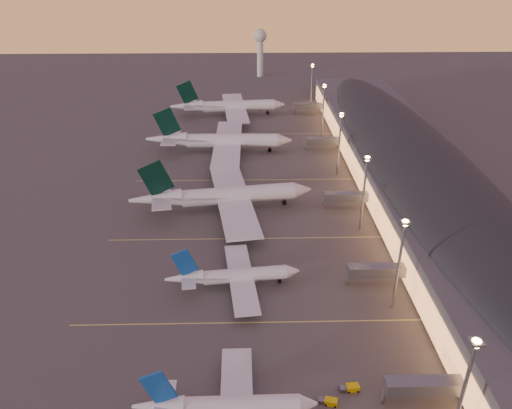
% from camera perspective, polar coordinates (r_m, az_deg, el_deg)
% --- Properties ---
extents(ground, '(700.00, 700.00, 0.00)m').
position_cam_1_polar(ground, '(130.36, -0.42, -11.90)').
color(ground, '#3F3D3B').
extents(airliner_narrow_south, '(35.93, 31.96, 12.88)m').
position_cam_1_polar(airliner_narrow_south, '(104.39, -3.45, -22.00)').
color(airliner_narrow_south, silver).
rests_on(airliner_narrow_south, ground).
extents(airliner_narrow_north, '(36.66, 32.93, 13.08)m').
position_cam_1_polar(airliner_narrow_north, '(136.30, -2.59, -8.16)').
color(airliner_narrow_north, silver).
rests_on(airliner_narrow_north, ground).
extents(airliner_wide_near, '(63.80, 58.69, 20.43)m').
position_cam_1_polar(airliner_wide_near, '(174.25, -3.82, 0.97)').
color(airliner_wide_near, silver).
rests_on(airliner_wide_near, ground).
extents(airliner_wide_mid, '(65.25, 59.23, 20.93)m').
position_cam_1_polar(airliner_wide_mid, '(225.69, -4.20, 7.28)').
color(airliner_wide_mid, silver).
rests_on(airliner_wide_mid, ground).
extents(airliner_wide_far, '(62.76, 57.39, 20.07)m').
position_cam_1_polar(airliner_wide_far, '(278.09, -3.18, 11.14)').
color(airliner_wide_far, silver).
rests_on(airliner_wide_far, ground).
extents(terminal_building, '(56.35, 255.00, 17.46)m').
position_cam_1_polar(terminal_building, '(198.78, 17.37, 4.28)').
color(terminal_building, '#48484D').
rests_on(terminal_building, ground).
extents(light_masts, '(2.20, 217.20, 25.90)m').
position_cam_1_polar(light_masts, '(182.11, 10.67, 5.96)').
color(light_masts, slate).
rests_on(light_masts, ground).
extents(radar_tower, '(9.00, 9.00, 32.50)m').
position_cam_1_polar(radar_tower, '(366.22, 0.49, 17.79)').
color(radar_tower, silver).
rests_on(radar_tower, ground).
extents(lane_markings, '(90.00, 180.36, 0.00)m').
position_cam_1_polar(lane_markings, '(163.32, -0.66, -2.99)').
color(lane_markings, '#D8C659').
rests_on(lane_markings, ground).
extents(baggage_tug_a, '(4.15, 2.54, 1.16)m').
position_cam_1_polar(baggage_tug_a, '(109.65, 8.29, -21.38)').
color(baggage_tug_a, yellow).
rests_on(baggage_tug_a, ground).
extents(baggage_tug_b, '(4.26, 2.06, 1.24)m').
position_cam_1_polar(baggage_tug_b, '(112.67, 10.71, -19.90)').
color(baggage_tug_b, yellow).
rests_on(baggage_tug_b, ground).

